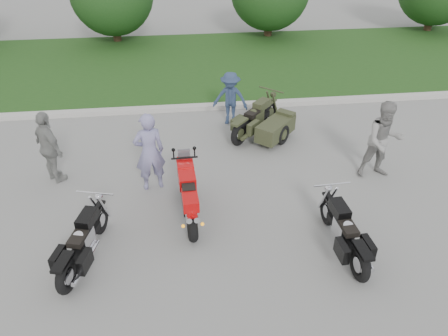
{
  "coord_description": "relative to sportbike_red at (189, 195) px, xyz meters",
  "views": [
    {
      "loc": [
        -0.52,
        -6.92,
        6.04
      ],
      "look_at": [
        0.44,
        1.17,
        0.8
      ],
      "focal_mm": 35.0,
      "sensor_mm": 36.0,
      "label": 1
    }
  ],
  "objects": [
    {
      "name": "person_back",
      "position": [
        -3.16,
        1.83,
        0.31
      ],
      "size": [
        1.03,
        1.09,
        1.82
      ],
      "primitive_type": "imported",
      "rotation": [
        0.0,
        0.0,
        2.29
      ],
      "color": "gray",
      "rests_on": "ground"
    },
    {
      "name": "ground",
      "position": [
        0.39,
        -0.53,
        -0.6
      ],
      "size": [
        80.0,
        80.0,
        0.0
      ],
      "primitive_type": "plane",
      "color": "gray",
      "rests_on": "ground"
    },
    {
      "name": "grass_strip",
      "position": [
        0.39,
        9.62,
        -0.53
      ],
      "size": [
        60.0,
        8.0,
        0.14
      ],
      "primitive_type": "cube",
      "color": "#294F1B",
      "rests_on": "ground"
    },
    {
      "name": "cruiser_left",
      "position": [
        -2.05,
        -1.1,
        -0.17
      ],
      "size": [
        0.71,
        2.17,
        0.85
      ],
      "rotation": [
        0.0,
        0.0,
        -0.26
      ],
      "color": "black",
      "rests_on": "ground"
    },
    {
      "name": "sportbike_red",
      "position": [
        0.0,
        0.0,
        0.0
      ],
      "size": [
        0.4,
        2.15,
        1.02
      ],
      "rotation": [
        0.0,
        0.0,
        0.04
      ],
      "color": "black",
      "rests_on": "ground"
    },
    {
      "name": "person_denim",
      "position": [
        1.46,
        4.38,
        0.21
      ],
      "size": [
        1.18,
        0.9,
        1.61
      ],
      "primitive_type": "imported",
      "rotation": [
        0.0,
        0.0,
        -0.32
      ],
      "color": "navy",
      "rests_on": "ground"
    },
    {
      "name": "cruiser_sidecar",
      "position": [
        2.35,
        3.3,
        -0.17
      ],
      "size": [
        1.98,
        2.15,
        0.91
      ],
      "rotation": [
        0.0,
        0.0,
        -0.73
      ],
      "color": "black",
      "rests_on": "ground"
    },
    {
      "name": "cruiser_right",
      "position": [
        2.94,
        -1.41,
        -0.16
      ],
      "size": [
        0.43,
        2.23,
        0.86
      ],
      "rotation": [
        0.0,
        0.0,
        0.05
      ],
      "color": "black",
      "rests_on": "ground"
    },
    {
      "name": "person_stripe",
      "position": [
        -0.81,
        1.25,
        0.37
      ],
      "size": [
        0.79,
        0.62,
        1.93
      ],
      "primitive_type": "imported",
      "rotation": [
        0.0,
        0.0,
        3.38
      ],
      "color": "#8582B0",
      "rests_on": "ground"
    },
    {
      "name": "person_grey",
      "position": [
        4.71,
        1.11,
        0.38
      ],
      "size": [
        0.97,
        0.76,
        1.96
      ],
      "primitive_type": "imported",
      "rotation": [
        0.0,
        0.0,
        -0.02
      ],
      "color": "gray",
      "rests_on": "ground"
    },
    {
      "name": "curb",
      "position": [
        0.39,
        5.47,
        -0.52
      ],
      "size": [
        60.0,
        0.3,
        0.15
      ],
      "primitive_type": "cube",
      "color": "#B7B4AC",
      "rests_on": "ground"
    }
  ]
}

